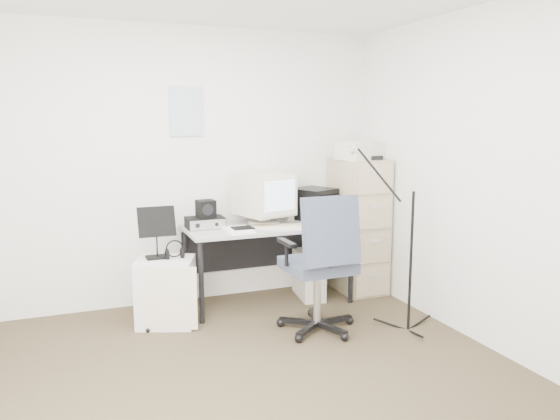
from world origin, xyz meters
name	(u,v)px	position (x,y,z in m)	size (l,w,h in m)	color
floor	(255,383)	(0.00, 0.00, -0.01)	(3.60, 3.60, 0.01)	#3F3729
wall_back	(190,167)	(0.00, 1.80, 1.25)	(3.60, 0.02, 2.50)	silver
wall_front	(443,262)	(0.00, -1.80, 1.25)	(3.60, 0.02, 2.50)	silver
wall_right	(487,179)	(1.80, 0.00, 1.25)	(0.02, 3.60, 2.50)	silver
wall_calendar	(186,111)	(-0.02, 1.79, 1.75)	(0.30, 0.02, 0.44)	white
filing_cabinet	(358,225)	(1.58, 1.48, 0.65)	(0.40, 0.60, 1.30)	gray
printer	(361,151)	(1.58, 1.45, 1.38)	(0.42, 0.29, 0.16)	silver
desk	(268,264)	(0.63, 1.45, 0.36)	(1.50, 0.70, 0.73)	#949494
crt_monitor	(264,199)	(0.61, 1.51, 0.96)	(0.42, 0.44, 0.47)	silver
crt_tv	(314,204)	(1.14, 1.56, 0.88)	(0.33, 0.35, 0.30)	black
desk_speaker	(289,213)	(0.89, 1.59, 0.80)	(0.07, 0.07, 0.13)	beige
keyboard	(276,227)	(0.64, 1.28, 0.74)	(0.45, 0.16, 0.02)	silver
mouse	(307,223)	(0.96, 1.31, 0.75)	(0.06, 0.10, 0.03)	black
radio_receiver	(205,222)	(0.07, 1.53, 0.78)	(0.33, 0.24, 0.09)	black
radio_speaker	(206,209)	(0.08, 1.54, 0.90)	(0.15, 0.14, 0.15)	black
papers	(238,230)	(0.30, 1.28, 0.74)	(0.22, 0.30, 0.02)	white
pc_tower	(309,274)	(1.05, 1.46, 0.22)	(0.21, 0.46, 0.43)	silver
office_chair	(318,262)	(0.76, 0.66, 0.56)	(0.65, 0.65, 1.12)	#2C3348
side_cart	(166,292)	(-0.35, 1.23, 0.28)	(0.45, 0.36, 0.56)	silver
music_stand	(156,232)	(-0.40, 1.28, 0.78)	(0.30, 0.16, 0.44)	black
headphones	(175,252)	(-0.27, 1.22, 0.61)	(0.16, 0.16, 0.03)	black
mic_stand	(412,240)	(1.45, 0.41, 0.74)	(0.02, 0.02, 1.48)	black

